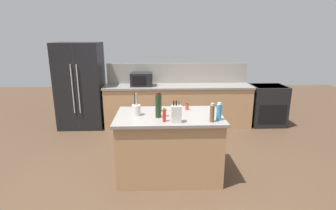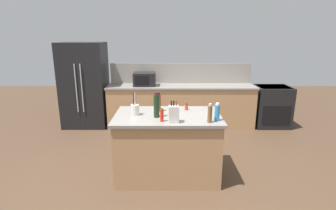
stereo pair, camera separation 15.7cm
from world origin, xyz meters
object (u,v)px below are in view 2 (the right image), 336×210
(range_oven, at_px, (272,106))
(pepper_grinder, at_px, (210,114))
(knife_block, at_px, (174,114))
(spice_jar_paprika, at_px, (187,107))
(utensil_crock, at_px, (136,109))
(refrigerator, at_px, (85,85))
(vinegar_bottle, at_px, (159,102))
(dish_soap_bottle, at_px, (217,112))
(microwave, at_px, (145,79))
(wine_bottle, at_px, (157,105))
(hot_sauce_bottle, at_px, (162,115))

(range_oven, distance_m, pepper_grinder, 3.17)
(knife_block, xyz_separation_m, spice_jar_paprika, (0.20, 0.58, -0.07))
(utensil_crock, bearing_deg, refrigerator, 122.16)
(vinegar_bottle, relative_size, dish_soap_bottle, 1.18)
(microwave, relative_size, utensil_crock, 1.49)
(spice_jar_paprika, xyz_separation_m, dish_soap_bottle, (0.37, -0.51, 0.07))
(knife_block, bearing_deg, microwave, 100.07)
(range_oven, height_order, microwave, microwave)
(wine_bottle, bearing_deg, dish_soap_bottle, -10.86)
(wine_bottle, height_order, vinegar_bottle, wine_bottle)
(range_oven, height_order, pepper_grinder, pepper_grinder)
(refrigerator, bearing_deg, wine_bottle, -53.79)
(knife_block, relative_size, dish_soap_bottle, 1.20)
(refrigerator, distance_m, microwave, 1.37)
(range_oven, relative_size, spice_jar_paprika, 9.19)
(knife_block, distance_m, wine_bottle, 0.33)
(vinegar_bottle, distance_m, dish_soap_bottle, 0.90)
(vinegar_bottle, bearing_deg, refrigerator, 130.23)
(vinegar_bottle, bearing_deg, hot_sauce_bottle, -83.22)
(wine_bottle, bearing_deg, range_oven, 42.41)
(knife_block, bearing_deg, utensil_crock, 145.63)
(refrigerator, height_order, vinegar_bottle, refrigerator)
(range_oven, distance_m, knife_block, 3.46)
(vinegar_bottle, height_order, hot_sauce_bottle, vinegar_bottle)
(microwave, xyz_separation_m, pepper_grinder, (1.06, -2.53, -0.03))
(microwave, bearing_deg, hot_sauce_bottle, -79.98)
(vinegar_bottle, bearing_deg, spice_jar_paprika, 8.79)
(utensil_crock, xyz_separation_m, vinegar_bottle, (0.33, 0.19, 0.05))
(microwave, bearing_deg, pepper_grinder, -67.26)
(spice_jar_paprika, height_order, wine_bottle, wine_bottle)
(pepper_grinder, distance_m, vinegar_bottle, 0.85)
(pepper_grinder, bearing_deg, microwave, 112.74)
(knife_block, height_order, dish_soap_bottle, knife_block)
(range_oven, height_order, vinegar_bottle, vinegar_bottle)
(microwave, bearing_deg, vinegar_bottle, -79.21)
(spice_jar_paprika, height_order, dish_soap_bottle, dish_soap_bottle)
(refrigerator, relative_size, dish_soap_bottle, 7.81)
(pepper_grinder, xyz_separation_m, vinegar_bottle, (-0.68, 0.52, 0.02))
(refrigerator, distance_m, pepper_grinder, 3.54)
(pepper_grinder, relative_size, vinegar_bottle, 0.89)
(vinegar_bottle, bearing_deg, pepper_grinder, -37.51)
(vinegar_bottle, bearing_deg, microwave, 100.79)
(refrigerator, height_order, dish_soap_bottle, refrigerator)
(knife_block, bearing_deg, vinegar_bottle, 109.10)
(range_oven, height_order, wine_bottle, wine_bottle)
(microwave, xyz_separation_m, knife_block, (0.59, -2.52, -0.03))
(range_oven, bearing_deg, vinegar_bottle, -141.21)
(utensil_crock, height_order, hot_sauce_bottle, utensil_crock)
(range_oven, distance_m, dish_soap_bottle, 3.05)
(wine_bottle, distance_m, hot_sauce_bottle, 0.22)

